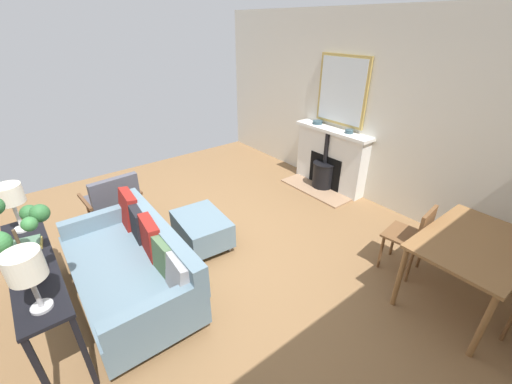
{
  "coord_description": "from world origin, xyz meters",
  "views": [
    {
      "loc": [
        1.23,
        2.86,
        2.5
      ],
      "look_at": [
        -0.82,
        0.24,
        0.73
      ],
      "focal_mm": 22.54,
      "sensor_mm": 36.0,
      "label": 1
    }
  ],
  "objects": [
    {
      "name": "ground_plane",
      "position": [
        0.0,
        0.0,
        -0.0
      ],
      "size": [
        5.96,
        6.22,
        0.01
      ],
      "primitive_type": "cube",
      "color": "olive"
    },
    {
      "name": "wall_left",
      "position": [
        -2.98,
        0.0,
        1.35
      ],
      "size": [
        0.12,
        6.22,
        2.7
      ],
      "primitive_type": "cube",
      "color": "beige",
      "rests_on": "ground"
    },
    {
      "name": "fireplace",
      "position": [
        -2.76,
        -0.28,
        0.44
      ],
      "size": [
        0.65,
        1.37,
        1.0
      ],
      "color": "#9E7A5B",
      "rests_on": "ground"
    },
    {
      "name": "mirror_over_mantel",
      "position": [
        -2.89,
        -0.28,
        1.58
      ],
      "size": [
        0.04,
        0.89,
        1.03
      ],
      "color": "tan"
    },
    {
      "name": "mantel_bowl_near",
      "position": [
        -2.8,
        -0.62,
        1.03
      ],
      "size": [
        0.16,
        0.16,
        0.05
      ],
      "color": "#334C56",
      "rests_on": "fireplace"
    },
    {
      "name": "mantel_bowl_far",
      "position": [
        -2.8,
        0.02,
        1.03
      ],
      "size": [
        0.12,
        0.12,
        0.05
      ],
      "color": "#334C56",
      "rests_on": "fireplace"
    },
    {
      "name": "sofa",
      "position": [
        0.66,
        0.13,
        0.34
      ],
      "size": [
        0.93,
        1.8,
        0.79
      ],
      "color": "#B2B2B7",
      "rests_on": "ground"
    },
    {
      "name": "ottoman",
      "position": [
        -0.27,
        -0.14,
        0.25
      ],
      "size": [
        0.6,
        0.79,
        0.4
      ],
      "color": "#B2B2B7",
      "rests_on": "ground"
    },
    {
      "name": "armchair_accent",
      "position": [
        0.43,
        -1.24,
        0.44
      ],
      "size": [
        0.71,
        0.62,
        0.78
      ],
      "color": "brown",
      "rests_on": "ground"
    },
    {
      "name": "console_table",
      "position": [
        1.41,
        0.14,
        0.67
      ],
      "size": [
        0.33,
        1.58,
        0.78
      ],
      "color": "black",
      "rests_on": "ground"
    },
    {
      "name": "table_lamp_near_end",
      "position": [
        1.41,
        -0.45,
        1.13
      ],
      "size": [
        0.23,
        0.23,
        0.46
      ],
      "color": "white",
      "rests_on": "console_table"
    },
    {
      "name": "table_lamp_far_end",
      "position": [
        1.41,
        0.74,
        1.13
      ],
      "size": [
        0.23,
        0.23,
        0.47
      ],
      "color": "#B2B2B7",
      "rests_on": "console_table"
    },
    {
      "name": "potted_plant",
      "position": [
        1.42,
        0.32,
        1.09
      ],
      "size": [
        0.46,
        0.47,
        0.63
      ],
      "color": "#4C4C51",
      "rests_on": "console_table"
    },
    {
      "name": "book_stack",
      "position": [
        1.41,
        -0.1,
        0.8
      ],
      "size": [
        0.26,
        0.23,
        0.05
      ],
      "color": "olive",
      "rests_on": "console_table"
    },
    {
      "name": "dining_table",
      "position": [
        -1.82,
        2.24,
        0.64
      ],
      "size": [
        1.19,
        0.81,
        0.73
      ],
      "color": "olive",
      "rests_on": "ground"
    },
    {
      "name": "dining_chair_near_fireplace",
      "position": [
        -1.83,
        1.69,
        0.5
      ],
      "size": [
        0.45,
        0.45,
        0.83
      ],
      "color": "brown",
      "rests_on": "ground"
    }
  ]
}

